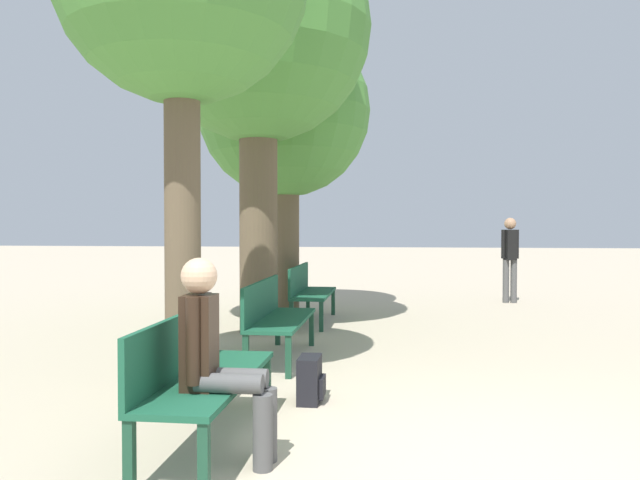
# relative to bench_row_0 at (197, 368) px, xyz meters

# --- Properties ---
(ground_plane) EXTENTS (80.00, 80.00, 0.00)m
(ground_plane) POSITION_rel_bench_row_0_xyz_m (1.81, -0.32, -0.53)
(ground_plane) COLOR #B7A88E
(bench_row_0) EXTENTS (0.53, 1.80, 0.90)m
(bench_row_0) POSITION_rel_bench_row_0_xyz_m (0.00, 0.00, 0.00)
(bench_row_0) COLOR #195138
(bench_row_0) RESTS_ON ground_plane
(bench_row_1) EXTENTS (0.53, 1.80, 0.90)m
(bench_row_1) POSITION_rel_bench_row_0_xyz_m (0.00, 2.76, 0.00)
(bench_row_1) COLOR #195138
(bench_row_1) RESTS_ON ground_plane
(bench_row_2) EXTENTS (0.53, 1.80, 0.90)m
(bench_row_2) POSITION_rel_bench_row_0_xyz_m (0.00, 5.52, 0.00)
(bench_row_2) COLOR #195138
(bench_row_2) RESTS_ON ground_plane
(tree_row_1) EXTENTS (3.21, 3.21, 5.92)m
(tree_row_1) POSITION_rel_bench_row_0_xyz_m (-0.57, 4.52, 3.71)
(tree_row_1) COLOR brown
(tree_row_1) RESTS_ON ground_plane
(tree_row_2) EXTENTS (3.00, 3.00, 5.03)m
(tree_row_2) POSITION_rel_bench_row_0_xyz_m (-0.57, 6.64, 2.95)
(tree_row_2) COLOR brown
(tree_row_2) RESTS_ON ground_plane
(person_seated) EXTENTS (0.61, 0.35, 1.32)m
(person_seated) POSITION_rel_bench_row_0_xyz_m (0.25, -0.34, 0.18)
(person_seated) COLOR #4C4C4C
(person_seated) RESTS_ON ground_plane
(backpack) EXTENTS (0.22, 0.34, 0.40)m
(backpack) POSITION_rel_bench_row_0_xyz_m (0.65, 1.11, -0.34)
(backpack) COLOR black
(backpack) RESTS_ON ground_plane
(pedestrian_near) EXTENTS (0.34, 0.27, 1.68)m
(pedestrian_near) POSITION_rel_bench_row_0_xyz_m (3.62, 8.45, 0.43)
(pedestrian_near) COLOR #4C4C4C
(pedestrian_near) RESTS_ON ground_plane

